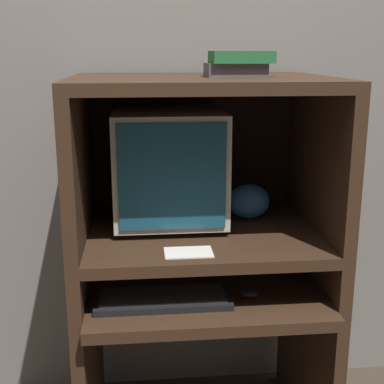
% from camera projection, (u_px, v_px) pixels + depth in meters
% --- Properties ---
extents(wall_back, '(6.00, 0.06, 2.60)m').
position_uv_depth(wall_back, '(190.00, 75.00, 2.04)').
color(wall_back, gray).
rests_on(wall_back, ground_plane).
extents(desk_base, '(0.83, 0.69, 0.64)m').
position_uv_depth(desk_base, '(202.00, 346.00, 1.87)').
color(desk_base, '#382316').
rests_on(desk_base, ground_plane).
extents(desk_monitor_shelf, '(0.83, 0.64, 0.17)m').
position_uv_depth(desk_monitor_shelf, '(201.00, 239.00, 1.81)').
color(desk_monitor_shelf, '#382316').
rests_on(desk_monitor_shelf, desk_base).
extents(hutch_upper, '(0.83, 0.64, 0.50)m').
position_uv_depth(hutch_upper, '(201.00, 128.00, 1.75)').
color(hutch_upper, '#382316').
rests_on(hutch_upper, desk_monitor_shelf).
extents(crt_monitor, '(0.37, 0.40, 0.39)m').
position_uv_depth(crt_monitor, '(169.00, 165.00, 1.82)').
color(crt_monitor, beige).
rests_on(crt_monitor, desk_monitor_shelf).
extents(keyboard, '(0.41, 0.17, 0.03)m').
position_uv_depth(keyboard, '(163.00, 298.00, 1.64)').
color(keyboard, black).
rests_on(keyboard, desk_base).
extents(mouse, '(0.07, 0.04, 0.03)m').
position_uv_depth(mouse, '(249.00, 293.00, 1.67)').
color(mouse, black).
rests_on(mouse, desk_base).
extents(snack_bag, '(0.15, 0.11, 0.12)m').
position_uv_depth(snack_bag, '(249.00, 201.00, 1.89)').
color(snack_bag, '#336BB7').
rests_on(snack_bag, desk_monitor_shelf).
extents(book_stack, '(0.20, 0.16, 0.08)m').
position_uv_depth(book_stack, '(238.00, 64.00, 1.66)').
color(book_stack, '#4C4C51').
rests_on(book_stack, hutch_upper).
extents(paper_card, '(0.14, 0.09, 0.00)m').
position_uv_depth(paper_card, '(188.00, 252.00, 1.58)').
color(paper_card, white).
rests_on(paper_card, desk_monitor_shelf).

